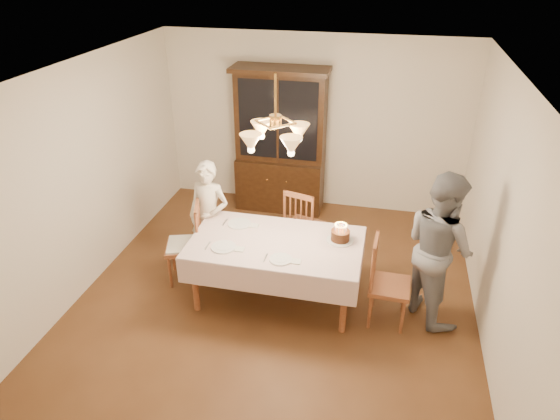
% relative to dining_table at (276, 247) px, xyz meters
% --- Properties ---
extents(ground, '(5.00, 5.00, 0.00)m').
position_rel_dining_table_xyz_m(ground, '(0.00, 0.00, -0.68)').
color(ground, '#512E17').
rests_on(ground, ground).
extents(room_shell, '(5.00, 5.00, 5.00)m').
position_rel_dining_table_xyz_m(room_shell, '(0.00, 0.00, 0.90)').
color(room_shell, white).
rests_on(room_shell, ground).
extents(dining_table, '(1.90, 1.10, 0.76)m').
position_rel_dining_table_xyz_m(dining_table, '(0.00, 0.00, 0.00)').
color(dining_table, brown).
rests_on(dining_table, ground).
extents(china_hutch, '(1.38, 0.54, 2.16)m').
position_rel_dining_table_xyz_m(china_hutch, '(-0.46, 2.25, 0.36)').
color(china_hutch, black).
rests_on(china_hutch, ground).
extents(chair_far_side, '(0.54, 0.52, 1.00)m').
position_rel_dining_table_xyz_m(chair_far_side, '(0.15, 0.91, -0.24)').
color(chair_far_side, brown).
rests_on(chair_far_side, ground).
extents(chair_left_end, '(0.53, 0.55, 1.00)m').
position_rel_dining_table_xyz_m(chair_left_end, '(-1.16, 0.13, -0.23)').
color(chair_left_end, brown).
rests_on(chair_left_end, ground).
extents(chair_right_end, '(0.44, 0.46, 1.00)m').
position_rel_dining_table_xyz_m(chair_right_end, '(1.26, -0.12, -0.24)').
color(chair_right_end, brown).
rests_on(chair_right_end, ground).
extents(elderly_woman, '(0.55, 0.40, 1.42)m').
position_rel_dining_table_xyz_m(elderly_woman, '(-0.95, 0.46, 0.03)').
color(elderly_woman, '#F5E6CE').
rests_on(elderly_woman, ground).
extents(adult_in_grey, '(0.99, 1.04, 1.70)m').
position_rel_dining_table_xyz_m(adult_in_grey, '(1.73, 0.12, 0.17)').
color(adult_in_grey, slate).
rests_on(adult_in_grey, ground).
extents(birthday_cake, '(0.30, 0.30, 0.21)m').
position_rel_dining_table_xyz_m(birthday_cake, '(0.69, 0.18, 0.13)').
color(birthday_cake, white).
rests_on(birthday_cake, dining_table).
extents(place_setting_near_left, '(0.42, 0.27, 0.02)m').
position_rel_dining_table_xyz_m(place_setting_near_left, '(-0.51, -0.25, 0.08)').
color(place_setting_near_left, white).
rests_on(place_setting_near_left, dining_table).
extents(place_setting_near_right, '(0.38, 0.24, 0.02)m').
position_rel_dining_table_xyz_m(place_setting_near_right, '(0.14, -0.34, 0.08)').
color(place_setting_near_right, white).
rests_on(place_setting_near_right, dining_table).
extents(place_setting_far_left, '(0.42, 0.27, 0.02)m').
position_rel_dining_table_xyz_m(place_setting_far_left, '(-0.49, 0.28, 0.08)').
color(place_setting_far_left, white).
rests_on(place_setting_far_left, dining_table).
extents(chandelier, '(0.62, 0.62, 0.73)m').
position_rel_dining_table_xyz_m(chandelier, '(-0.00, -0.00, 1.29)').
color(chandelier, '#BF8C3F').
rests_on(chandelier, ground).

